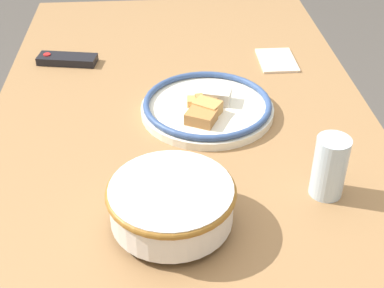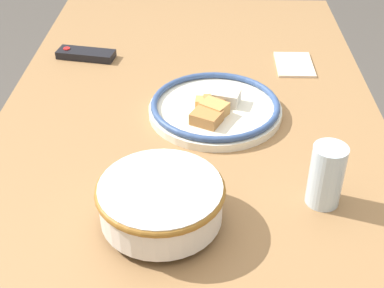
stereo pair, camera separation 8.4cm
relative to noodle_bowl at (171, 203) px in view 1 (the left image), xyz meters
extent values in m
cube|color=olive|center=(0.31, -0.04, -0.07)|extent=(1.51, 0.86, 0.04)
cylinder|color=olive|center=(1.00, -0.40, -0.43)|extent=(0.06, 0.06, 0.68)
cylinder|color=olive|center=(1.00, 0.32, -0.43)|extent=(0.06, 0.06, 0.68)
cylinder|color=silver|center=(0.00, 0.00, -0.04)|extent=(0.09, 0.09, 0.01)
cylinder|color=silver|center=(0.00, 0.00, 0.00)|extent=(0.21, 0.21, 0.07)
cylinder|color=#C67A33|center=(0.00, 0.00, -0.01)|extent=(0.18, 0.18, 0.06)
torus|color=#936023|center=(0.00, 0.00, 0.02)|extent=(0.22, 0.22, 0.01)
cylinder|color=silver|center=(0.35, -0.09, -0.04)|extent=(0.30, 0.30, 0.02)
torus|color=#334C7F|center=(0.35, -0.09, -0.02)|extent=(0.29, 0.29, 0.01)
cube|color=tan|center=(0.36, -0.07, -0.02)|extent=(0.03, 0.04, 0.02)
cube|color=tan|center=(0.32, -0.09, -0.02)|extent=(0.07, 0.07, 0.03)
cube|color=silver|center=(0.37, -0.12, -0.02)|extent=(0.06, 0.07, 0.03)
cube|color=#B2753D|center=(0.29, -0.07, -0.02)|extent=(0.07, 0.08, 0.03)
cube|color=tan|center=(0.35, -0.09, -0.02)|extent=(0.04, 0.04, 0.02)
cube|color=#B2753D|center=(0.36, -0.10, -0.02)|extent=(0.04, 0.06, 0.02)
cube|color=black|center=(0.62, 0.25, -0.04)|extent=(0.08, 0.16, 0.02)
cylinder|color=red|center=(0.63, 0.30, -0.03)|extent=(0.02, 0.02, 0.00)
cylinder|color=silver|center=(0.06, -0.28, 0.01)|extent=(0.06, 0.06, 0.12)
cube|color=beige|center=(0.59, -0.30, -0.05)|extent=(0.13, 0.09, 0.01)
camera|label=1|loc=(-0.66, 0.01, 0.59)|focal=50.00mm
camera|label=2|loc=(-0.66, -0.07, 0.59)|focal=50.00mm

